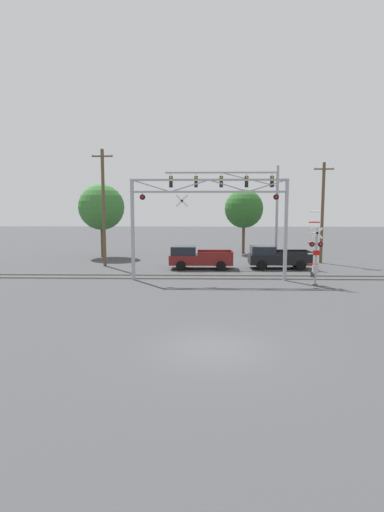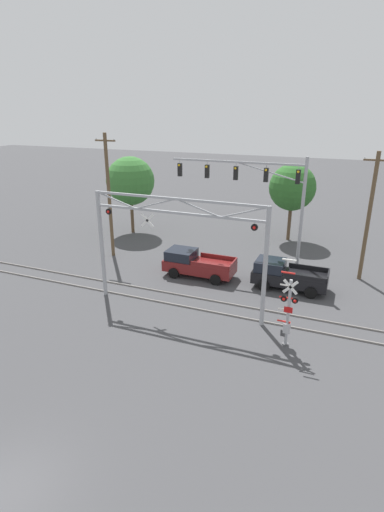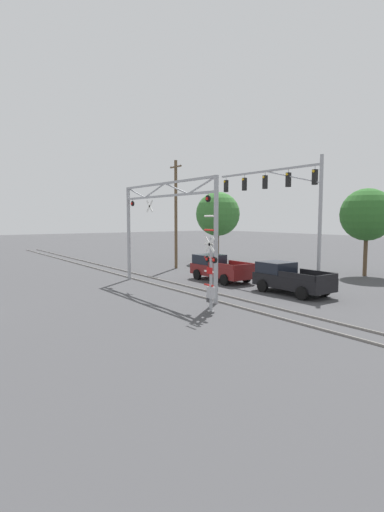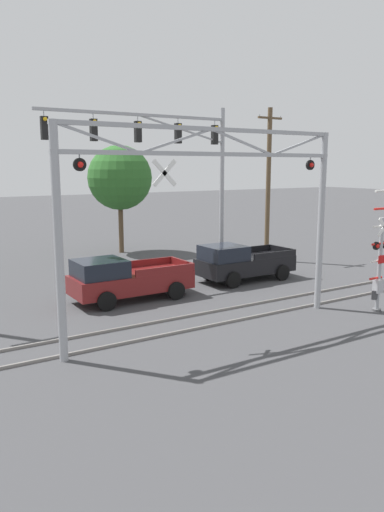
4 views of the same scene
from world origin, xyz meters
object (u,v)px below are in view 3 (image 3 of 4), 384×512
traffic_signal_span (288,197)px  pickup_truck_following (289,278)px  crossing_gantry (165,220)px  background_tree_far_left_verge (367,215)px  utility_pole_left (176,213)px  pickup_truck_lead (219,268)px  background_tree_beyond_span (218,214)px  crossing_signal_mast (211,276)px

traffic_signal_span → pickup_truck_following: size_ratio=1.98×
pickup_truck_following → traffic_signal_span: bearing=134.4°
crossing_gantry → background_tree_far_left_verge: (4.12, 16.78, 0.38)m
utility_pole_left → traffic_signal_span: bearing=5.6°
pickup_truck_following → pickup_truck_lead: bearing=-177.0°
crossing_gantry → pickup_truck_following: bearing=44.5°
pickup_truck_following → background_tree_beyond_span: background_tree_beyond_span is taller
pickup_truck_following → background_tree_far_left_verge: (-1.63, 11.13, 4.07)m
pickup_truck_lead → background_tree_beyond_span: bearing=141.4°
pickup_truck_following → background_tree_far_left_verge: bearing=98.3°
crossing_gantry → utility_pole_left: 11.32m
pickup_truck_lead → crossing_signal_mast: bearing=-41.4°
crossing_gantry → utility_pole_left: bearing=143.3°
pickup_truck_lead → background_tree_beyond_span: size_ratio=0.70×
crossing_signal_mast → background_tree_beyond_span: size_ratio=0.65×
crossing_gantry → background_tree_beyond_span: (-10.93, 13.32, 0.55)m
crossing_gantry → utility_pole_left: size_ratio=1.09×
utility_pole_left → background_tree_beyond_span: utility_pole_left is taller
pickup_truck_lead → pickup_truck_following: (6.62, 0.35, -0.00)m
pickup_truck_following → utility_pole_left: size_ratio=0.50×
crossing_gantry → background_tree_beyond_span: bearing=129.4°
pickup_truck_following → background_tree_beyond_span: 18.84m
traffic_signal_span → background_tree_beyond_span: size_ratio=1.33×
crossing_gantry → traffic_signal_span: (3.46, 7.99, 1.60)m
background_tree_far_left_verge → utility_pole_left: bearing=-142.8°
pickup_truck_lead → pickup_truck_following: size_ratio=1.04×
pickup_truck_lead → background_tree_far_left_verge: 13.16m
pickup_truck_lead → utility_pole_left: utility_pole_left is taller
crossing_gantry → pickup_truck_lead: crossing_gantry is taller
crossing_gantry → crossing_signal_mast: bearing=-13.2°
pickup_truck_following → background_tree_far_left_verge: size_ratio=0.71×
background_tree_beyond_span → background_tree_far_left_verge: 15.44m
traffic_signal_span → pickup_truck_lead: size_ratio=1.91×
pickup_truck_following → utility_pole_left: 15.46m
background_tree_beyond_span → background_tree_far_left_verge: bearing=13.0°
crossing_gantry → pickup_truck_following: size_ratio=2.16×
crossing_gantry → pickup_truck_following: 8.86m
background_tree_beyond_span → traffic_signal_span: bearing=-20.3°
crossing_gantry → traffic_signal_span: 8.85m
traffic_signal_span → pickup_truck_following: (2.29, -2.34, -5.28)m
background_tree_beyond_span → crossing_signal_mast: bearing=-39.8°
utility_pole_left → background_tree_far_left_verge: bearing=37.2°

